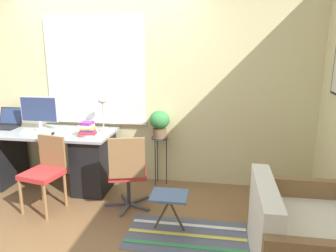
# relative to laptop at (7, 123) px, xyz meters

# --- Properties ---
(ground_plane) EXTENTS (14.00, 14.00, 0.00)m
(ground_plane) POSITION_rel_laptop_xyz_m (1.40, -0.50, -0.82)
(ground_plane) COLOR brown
(wall_back_with_window) EXTENTS (9.00, 0.12, 2.70)m
(wall_back_with_window) POSITION_rel_laptop_xyz_m (1.39, 0.31, 0.54)
(wall_back_with_window) COLOR beige
(wall_back_with_window) RESTS_ON ground_plane
(desk) EXTENTS (1.83, 0.73, 0.76)m
(desk) POSITION_rel_laptop_xyz_m (0.62, -0.13, -0.41)
(desk) COLOR #9EA3A8
(desk) RESTS_ON ground_plane
(laptop) EXTENTS (0.34, 0.34, 0.25)m
(laptop) POSITION_rel_laptop_xyz_m (0.00, 0.00, 0.00)
(laptop) COLOR black
(laptop) RESTS_ON desk
(monitor) EXTENTS (0.51, 0.15, 0.44)m
(monitor) POSITION_rel_laptop_xyz_m (0.52, -0.04, 0.19)
(monitor) COLOR silver
(monitor) RESTS_ON desk
(keyboard) EXTENTS (0.38, 0.12, 0.02)m
(keyboard) POSITION_rel_laptop_xyz_m (0.56, -0.24, -0.05)
(keyboard) COLOR silver
(keyboard) RESTS_ON desk
(mouse) EXTENTS (0.04, 0.06, 0.03)m
(mouse) POSITION_rel_laptop_xyz_m (0.81, -0.26, -0.04)
(mouse) COLOR black
(mouse) RESTS_ON desk
(desk_lamp) EXTENTS (0.15, 0.15, 0.43)m
(desk_lamp) POSITION_rel_laptop_xyz_m (1.36, 0.07, 0.23)
(desk_lamp) COLOR #BCB299
(desk_lamp) RESTS_ON desk
(book_stack) EXTENTS (0.23, 0.16, 0.18)m
(book_stack) POSITION_rel_laptop_xyz_m (1.27, -0.26, 0.04)
(book_stack) COLOR white
(book_stack) RESTS_ON desk
(desk_chair_wooden) EXTENTS (0.46, 0.47, 0.84)m
(desk_chair_wooden) POSITION_rel_laptop_xyz_m (0.93, -0.72, -0.35)
(desk_chair_wooden) COLOR olive
(desk_chair_wooden) RESTS_ON ground_plane
(office_chair_swivel) EXTENTS (0.56, 0.54, 0.90)m
(office_chair_swivel) POSITION_rel_laptop_xyz_m (1.88, -0.59, -0.35)
(office_chair_swivel) COLOR #47474C
(office_chair_swivel) RESTS_ON ground_plane
(couch_loveseat) EXTENTS (0.84, 1.16, 0.75)m
(couch_loveseat) POSITION_rel_laptop_xyz_m (3.60, -1.38, -0.55)
(couch_loveseat) COLOR white
(couch_loveseat) RESTS_ON ground_plane
(plant_stand) EXTENTS (0.22, 0.22, 0.67)m
(plant_stand) POSITION_rel_laptop_xyz_m (2.11, 0.16, -0.26)
(plant_stand) COLOR #333338
(plant_stand) RESTS_ON ground_plane
(potted_plant) EXTENTS (0.27, 0.27, 0.36)m
(potted_plant) POSITION_rel_laptop_xyz_m (2.11, 0.16, 0.05)
(potted_plant) COLOR brown
(potted_plant) RESTS_ON plant_stand
(floor_rug_striped) EXTENTS (1.23, 0.66, 0.01)m
(floor_rug_striped) POSITION_rel_laptop_xyz_m (2.61, -1.05, -0.81)
(floor_rug_striped) COLOR #565B6B
(floor_rug_striped) RESTS_ON ground_plane
(folding_stool) EXTENTS (0.37, 0.32, 0.40)m
(folding_stool) POSITION_rel_laptop_xyz_m (2.42, -0.96, -0.46)
(folding_stool) COLOR slate
(folding_stool) RESTS_ON ground_plane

